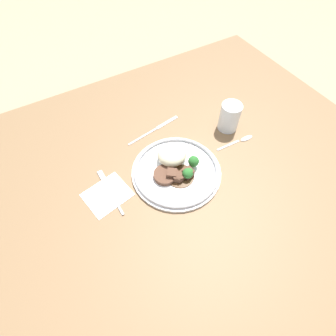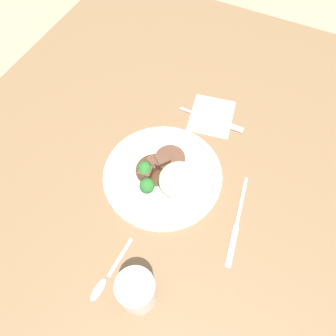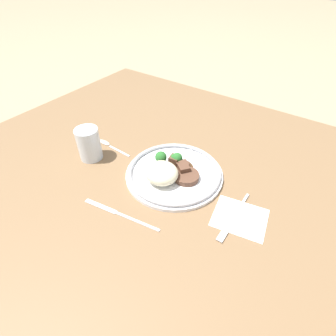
{
  "view_description": "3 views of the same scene",
  "coord_description": "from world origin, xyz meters",
  "px_view_note": "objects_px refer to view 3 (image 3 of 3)",
  "views": [
    {
      "loc": [
        -0.26,
        -0.4,
        0.73
      ],
      "look_at": [
        -0.02,
        0.02,
        0.06
      ],
      "focal_mm": 28.0,
      "sensor_mm": 36.0,
      "label": 1
    },
    {
      "loc": [
        0.34,
        0.18,
        0.73
      ],
      "look_at": [
        -0.01,
        0.01,
        0.06
      ],
      "focal_mm": 35.0,
      "sensor_mm": 36.0,
      "label": 2
    },
    {
      "loc": [
        -0.32,
        0.48,
        0.56
      ],
      "look_at": [
        0.01,
        0.02,
        0.07
      ],
      "focal_mm": 28.0,
      "sensor_mm": 36.0,
      "label": 3
    }
  ],
  "objects_px": {
    "plate": "(173,173)",
    "knife": "(118,213)",
    "fork": "(232,220)",
    "juice_glass": "(89,145)",
    "spoon": "(107,145)"
  },
  "relations": [
    {
      "from": "spoon",
      "to": "plate",
      "type": "bearing_deg",
      "value": -178.19
    },
    {
      "from": "knife",
      "to": "spoon",
      "type": "bearing_deg",
      "value": -48.77
    },
    {
      "from": "juice_glass",
      "to": "fork",
      "type": "height_order",
      "value": "juice_glass"
    },
    {
      "from": "juice_glass",
      "to": "fork",
      "type": "relative_size",
      "value": 0.57
    },
    {
      "from": "juice_glass",
      "to": "fork",
      "type": "bearing_deg",
      "value": -177.46
    },
    {
      "from": "plate",
      "to": "knife",
      "type": "bearing_deg",
      "value": 79.3
    },
    {
      "from": "knife",
      "to": "fork",
      "type": "bearing_deg",
      "value": -158.54
    },
    {
      "from": "plate",
      "to": "spoon",
      "type": "xyz_separation_m",
      "value": [
        0.27,
        -0.0,
        -0.02
      ]
    },
    {
      "from": "knife",
      "to": "spoon",
      "type": "relative_size",
      "value": 1.5
    },
    {
      "from": "juice_glass",
      "to": "knife",
      "type": "bearing_deg",
      "value": 151.88
    },
    {
      "from": "juice_glass",
      "to": "spoon",
      "type": "height_order",
      "value": "juice_glass"
    },
    {
      "from": "fork",
      "to": "spoon",
      "type": "xyz_separation_m",
      "value": [
        0.49,
        -0.05,
        -0.0
      ]
    },
    {
      "from": "fork",
      "to": "knife",
      "type": "xyz_separation_m",
      "value": [
        0.25,
        0.14,
        -0.0
      ]
    },
    {
      "from": "fork",
      "to": "knife",
      "type": "height_order",
      "value": "fork"
    },
    {
      "from": "plate",
      "to": "knife",
      "type": "relative_size",
      "value": 1.29
    }
  ]
}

